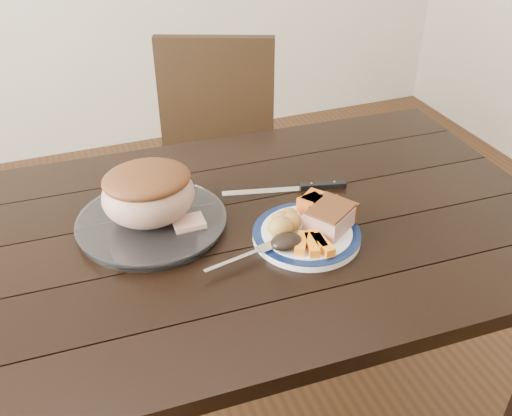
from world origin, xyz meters
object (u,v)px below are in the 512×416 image
object	(u,v)px
serving_platter	(152,223)
fork	(247,256)
roast_joint	(149,195)
pork_slice	(330,218)
carving_knife	(308,187)
chair_far	(216,157)
dinner_plate	(306,235)
dining_table	(222,259)

from	to	relation	value
serving_platter	fork	xyz separation A→B (m)	(0.16, -0.21, 0.01)
fork	roast_joint	distance (m)	0.27
pork_slice	carving_knife	world-z (taller)	pork_slice
pork_slice	roast_joint	bearing A→B (deg)	154.75
pork_slice	fork	distance (m)	0.21
chair_far	carving_knife	xyz separation A→B (m)	(0.05, -0.65, 0.23)
dinner_plate	carving_knife	size ratio (longest dim) A/B	0.77
chair_far	carving_knife	bearing A→B (deg)	116.65
carving_knife	dinner_plate	bearing A→B (deg)	-102.33
roast_joint	carving_knife	bearing A→B (deg)	2.86
dining_table	pork_slice	bearing A→B (deg)	-25.96
chair_far	roast_joint	size ratio (longest dim) A/B	4.42
serving_platter	carving_knife	distance (m)	0.41
pork_slice	roast_joint	xyz separation A→B (m)	(-0.37, 0.17, 0.04)
serving_platter	chair_far	bearing A→B (deg)	61.88
roast_joint	fork	bearing A→B (deg)	-52.02
dinner_plate	pork_slice	size ratio (longest dim) A/B	2.34
chair_far	pork_slice	bearing A→B (deg)	112.92
fork	pork_slice	bearing A→B (deg)	-3.13
dining_table	chair_far	distance (m)	0.77
dining_table	dinner_plate	world-z (taller)	dinner_plate
dining_table	dinner_plate	distance (m)	0.22
dining_table	fork	world-z (taller)	fork
chair_far	fork	size ratio (longest dim) A/B	5.24
roast_joint	carving_knife	distance (m)	0.42
serving_platter	carving_knife	world-z (taller)	serving_platter
dining_table	serving_platter	xyz separation A→B (m)	(-0.15, 0.07, 0.10)
dining_table	pork_slice	size ratio (longest dim) A/B	15.65
chair_far	roast_joint	xyz separation A→B (m)	(-0.36, -0.67, 0.31)
dining_table	carving_knife	size ratio (longest dim) A/B	5.17
pork_slice	roast_joint	world-z (taller)	roast_joint
chair_far	serving_platter	xyz separation A→B (m)	(-0.36, -0.67, 0.23)
pork_slice	carving_knife	size ratio (longest dim) A/B	0.33
dinner_plate	roast_joint	bearing A→B (deg)	151.70
chair_far	serving_platter	world-z (taller)	chair_far
roast_joint	carving_knife	world-z (taller)	roast_joint
serving_platter	fork	world-z (taller)	fork
chair_far	roast_joint	distance (m)	0.82
serving_platter	carving_knife	size ratio (longest dim) A/B	1.07
chair_far	dining_table	bearing A→B (deg)	95.96
dining_table	chair_far	xyz separation A→B (m)	(0.21, 0.73, -0.13)
serving_platter	carving_knife	bearing A→B (deg)	2.86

